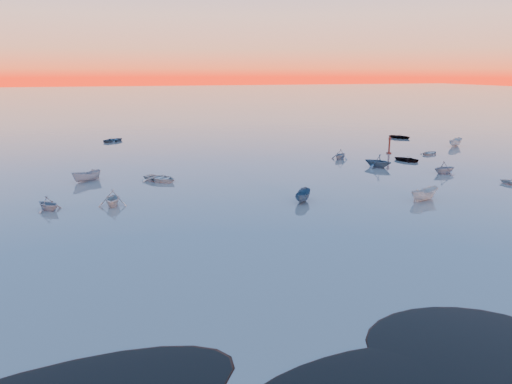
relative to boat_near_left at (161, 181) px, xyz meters
name	(u,v)px	position (x,y,z in m)	size (l,w,h in m)	color
ground	(156,128)	(5.02, 57.31, 0.00)	(600.00, 600.00, 0.00)	slate
moored_fleet	(188,164)	(5.02, 10.31, 0.00)	(124.00, 58.00, 1.20)	silver
boat_near_left	(161,181)	(0.00, 0.00, 0.00)	(4.53, 1.89, 1.13)	silver
boat_near_center	(424,200)	(25.05, -16.88, 0.00)	(3.72, 1.57, 1.29)	silver
boat_near_right	(378,167)	(29.58, 0.29, 0.00)	(3.99, 1.79, 1.40)	#334E63
channel_marker	(389,146)	(37.23, 10.05, 1.14)	(0.81, 0.81, 2.89)	#4B1910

